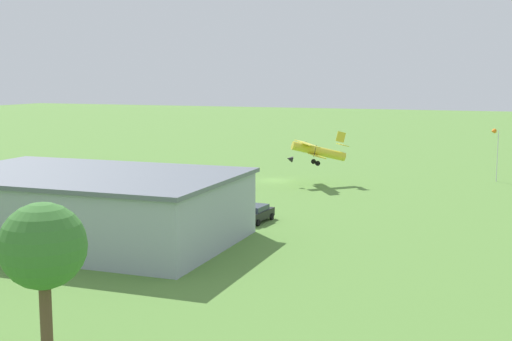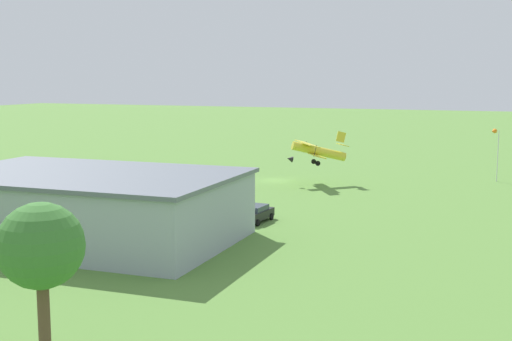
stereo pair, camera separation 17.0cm
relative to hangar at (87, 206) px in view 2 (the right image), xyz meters
name	(u,v)px [view 2 (the right image)]	position (x,y,z in m)	size (l,w,h in m)	color
ground_plane	(275,180)	(-3.43, -37.14, -2.91)	(400.00, 400.00, 0.00)	#568438
hangar	(87,206)	(0.00, 0.00, 0.00)	(25.64, 16.72, 5.80)	#99A3AD
biplane	(317,151)	(-9.53, -36.00, 1.44)	(7.68, 7.47, 4.31)	yellow
car_black	(256,213)	(-10.77, -11.92, -2.06)	(2.22, 4.74, 1.61)	black
car_red	(54,198)	(12.31, -11.27, -2.04)	(2.06, 4.50, 1.67)	red
car_white	(20,193)	(18.13, -12.77, -2.04)	(2.20, 4.51, 1.68)	white
person_watching_takeoff	(146,196)	(3.89, -16.18, -2.04)	(0.50, 0.50, 1.73)	#B23333
person_near_hangar_door	(122,196)	(6.30, -15.24, -2.09)	(0.50, 0.50, 1.63)	navy
tree_behind_hangar_left	(41,248)	(-13.93, 22.94, 3.17)	(4.04, 4.04, 8.19)	brown
windsock	(494,136)	(-30.47, -47.08, 3.19)	(1.21, 1.41, 6.96)	silver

